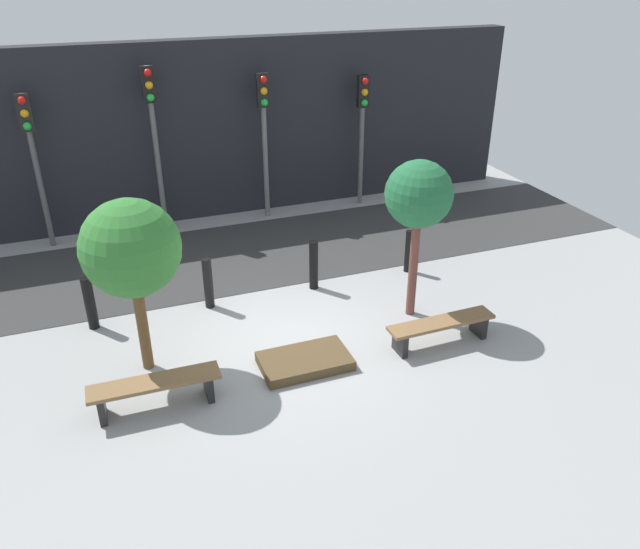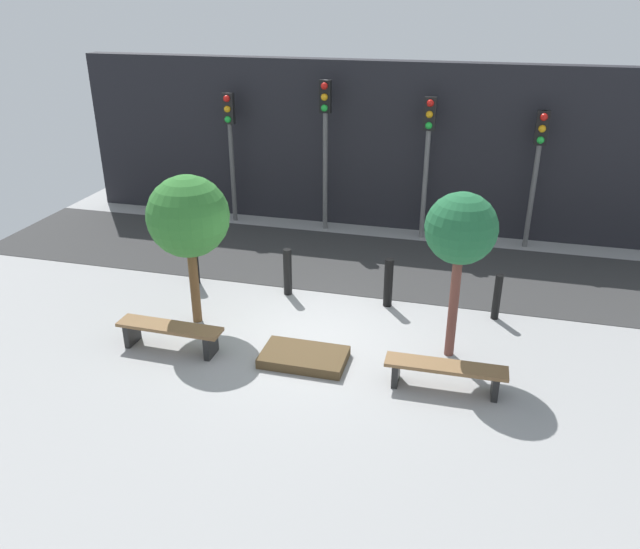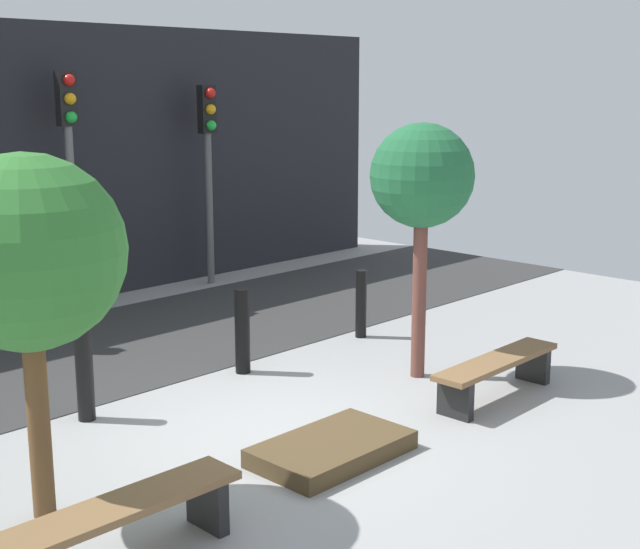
{
  "view_description": "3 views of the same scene",
  "coord_description": "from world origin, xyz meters",
  "px_view_note": "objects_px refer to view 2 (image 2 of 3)",
  "views": [
    {
      "loc": [
        -2.71,
        -8.66,
        5.96
      ],
      "look_at": [
        0.32,
        -0.67,
        1.53
      ],
      "focal_mm": 35.0,
      "sensor_mm": 36.0,
      "label": 1
    },
    {
      "loc": [
        2.57,
        -9.51,
        5.78
      ],
      "look_at": [
        0.15,
        -0.32,
        1.43
      ],
      "focal_mm": 35.0,
      "sensor_mm": 36.0,
      "label": 2
    },
    {
      "loc": [
        -5.51,
        -6.01,
        3.34
      ],
      "look_at": [
        0.57,
        -0.13,
        1.51
      ],
      "focal_mm": 50.0,
      "sensor_mm": 36.0,
      "label": 3
    }
  ],
  "objects_px": {
    "bollard_right": "(497,297)",
    "traffic_light_mid_west": "(325,129)",
    "traffic_light_east": "(538,155)",
    "bench_right": "(445,371)",
    "traffic_light_west": "(230,134)",
    "traffic_light_mid_east": "(428,143)",
    "tree_behind_right_bench": "(461,231)",
    "bench_left": "(170,332)",
    "planter_bed": "(304,357)",
    "bollard_left": "(288,272)",
    "bollard_center": "(388,283)",
    "bollard_far_left": "(194,262)",
    "tree_behind_left_bench": "(188,217)"
  },
  "relations": [
    {
      "from": "bollard_right",
      "to": "traffic_light_east",
      "type": "bearing_deg",
      "value": 80.15
    },
    {
      "from": "bollard_right",
      "to": "traffic_light_west",
      "type": "relative_size",
      "value": 0.27
    },
    {
      "from": "bench_left",
      "to": "bollard_center",
      "type": "bearing_deg",
      "value": 38.54
    },
    {
      "from": "traffic_light_mid_west",
      "to": "traffic_light_mid_east",
      "type": "distance_m",
      "value": 2.56
    },
    {
      "from": "traffic_light_east",
      "to": "bench_right",
      "type": "bearing_deg",
      "value": -102.38
    },
    {
      "from": "bench_right",
      "to": "bollard_center",
      "type": "xyz_separation_m",
      "value": [
        -1.33,
        2.62,
        0.18
      ]
    },
    {
      "from": "traffic_light_mid_west",
      "to": "traffic_light_mid_east",
      "type": "height_order",
      "value": "traffic_light_mid_west"
    },
    {
      "from": "bench_left",
      "to": "tree_behind_right_bench",
      "type": "bearing_deg",
      "value": 13.75
    },
    {
      "from": "planter_bed",
      "to": "bollard_far_left",
      "type": "bearing_deg",
      "value": 142.28
    },
    {
      "from": "bollard_center",
      "to": "traffic_light_west",
      "type": "relative_size",
      "value": 0.3
    },
    {
      "from": "bench_left",
      "to": "tree_behind_left_bench",
      "type": "relative_size",
      "value": 0.66
    },
    {
      "from": "traffic_light_west",
      "to": "traffic_light_mid_west",
      "type": "distance_m",
      "value": 2.56
    },
    {
      "from": "tree_behind_right_bench",
      "to": "traffic_light_east",
      "type": "height_order",
      "value": "traffic_light_east"
    },
    {
      "from": "traffic_light_mid_west",
      "to": "tree_behind_right_bench",
      "type": "bearing_deg",
      "value": -56.69
    },
    {
      "from": "planter_bed",
      "to": "traffic_light_mid_west",
      "type": "bearing_deg",
      "value": 101.23
    },
    {
      "from": "tree_behind_right_bench",
      "to": "traffic_light_west",
      "type": "bearing_deg",
      "value": 138.15
    },
    {
      "from": "traffic_light_west",
      "to": "bench_right",
      "type": "bearing_deg",
      "value": -46.89
    },
    {
      "from": "bench_right",
      "to": "bollard_left",
      "type": "height_order",
      "value": "bollard_left"
    },
    {
      "from": "bench_left",
      "to": "bollard_right",
      "type": "height_order",
      "value": "bollard_right"
    },
    {
      "from": "traffic_light_west",
      "to": "traffic_light_mid_east",
      "type": "bearing_deg",
      "value": 0.0
    },
    {
      "from": "bench_left",
      "to": "tree_behind_left_bench",
      "type": "height_order",
      "value": "tree_behind_left_bench"
    },
    {
      "from": "traffic_light_east",
      "to": "traffic_light_mid_west",
      "type": "bearing_deg",
      "value": 179.99
    },
    {
      "from": "tree_behind_left_bench",
      "to": "traffic_light_east",
      "type": "xyz_separation_m",
      "value": [
        6.2,
        5.55,
        0.2
      ]
    },
    {
      "from": "tree_behind_right_bench",
      "to": "bench_left",
      "type": "bearing_deg",
      "value": -167.28
    },
    {
      "from": "bench_left",
      "to": "bollard_far_left",
      "type": "xyz_separation_m",
      "value": [
        -0.76,
        2.62,
        0.15
      ]
    },
    {
      "from": "bench_right",
      "to": "bollard_far_left",
      "type": "bearing_deg",
      "value": 153.49
    },
    {
      "from": "bench_right",
      "to": "planter_bed",
      "type": "distance_m",
      "value": 2.39
    },
    {
      "from": "traffic_light_mid_west",
      "to": "traffic_light_east",
      "type": "bearing_deg",
      "value": -0.01
    },
    {
      "from": "bench_left",
      "to": "traffic_light_mid_east",
      "type": "xyz_separation_m",
      "value": [
        3.65,
        6.62,
        2.09
      ]
    },
    {
      "from": "bollard_left",
      "to": "traffic_light_mid_east",
      "type": "distance_m",
      "value": 5.01
    },
    {
      "from": "bollard_far_left",
      "to": "planter_bed",
      "type": "bearing_deg",
      "value": -37.72
    },
    {
      "from": "bollard_right",
      "to": "traffic_light_mid_east",
      "type": "relative_size",
      "value": 0.26
    },
    {
      "from": "tree_behind_right_bench",
      "to": "bollard_far_left",
      "type": "xyz_separation_m",
      "value": [
        -5.51,
        1.55,
        -1.79
      ]
    },
    {
      "from": "tree_behind_left_bench",
      "to": "traffic_light_mid_west",
      "type": "height_order",
      "value": "traffic_light_mid_west"
    },
    {
      "from": "traffic_light_west",
      "to": "traffic_light_east",
      "type": "distance_m",
      "value": 7.66
    },
    {
      "from": "bench_right",
      "to": "planter_bed",
      "type": "relative_size",
      "value": 1.33
    },
    {
      "from": "tree_behind_left_bench",
      "to": "bollard_center",
      "type": "bearing_deg",
      "value": 24.42
    },
    {
      "from": "bollard_center",
      "to": "traffic_light_west",
      "type": "xyz_separation_m",
      "value": [
        -4.87,
        4.0,
        1.86
      ]
    },
    {
      "from": "bollard_center",
      "to": "traffic_light_mid_west",
      "type": "bearing_deg",
      "value": 120.1
    },
    {
      "from": "bollard_left",
      "to": "bollard_far_left",
      "type": "bearing_deg",
      "value": 180.0
    },
    {
      "from": "bench_left",
      "to": "bollard_far_left",
      "type": "distance_m",
      "value": 2.74
    },
    {
      "from": "tree_behind_right_bench",
      "to": "traffic_light_mid_west",
      "type": "xyz_separation_m",
      "value": [
        -3.65,
        5.55,
        0.33
      ]
    },
    {
      "from": "bollard_center",
      "to": "traffic_light_mid_west",
      "type": "relative_size",
      "value": 0.27
    },
    {
      "from": "traffic_light_mid_east",
      "to": "traffic_light_east",
      "type": "xyz_separation_m",
      "value": [
        2.55,
        -0.0,
        -0.13
      ]
    },
    {
      "from": "planter_bed",
      "to": "bollard_far_left",
      "type": "relative_size",
      "value": 1.45
    },
    {
      "from": "bench_right",
      "to": "planter_bed",
      "type": "height_order",
      "value": "bench_right"
    },
    {
      "from": "bollard_center",
      "to": "bollard_left",
      "type": "bearing_deg",
      "value": 180.0
    },
    {
      "from": "tree_behind_right_bench",
      "to": "tree_behind_left_bench",
      "type": "bearing_deg",
      "value": -180.0
    },
    {
      "from": "bollard_right",
      "to": "traffic_light_mid_west",
      "type": "relative_size",
      "value": 0.24
    },
    {
      "from": "bollard_center",
      "to": "traffic_light_mid_east",
      "type": "relative_size",
      "value": 0.29
    }
  ]
}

